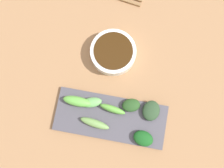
# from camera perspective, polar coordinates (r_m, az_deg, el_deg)

# --- Properties ---
(tabletop) EXTENTS (2.10, 2.10, 0.02)m
(tabletop) POSITION_cam_1_polar(r_m,az_deg,el_deg) (0.85, -0.38, -2.23)
(tabletop) COLOR #A0754E
(tabletop) RESTS_ON ground
(sauce_bowl) EXTENTS (0.14, 0.14, 0.04)m
(sauce_bowl) POSITION_cam_1_polar(r_m,az_deg,el_deg) (0.84, 0.27, 6.83)
(sauce_bowl) COLOR white
(sauce_bowl) RESTS_ON tabletop
(serving_plate) EXTENTS (0.14, 0.34, 0.01)m
(serving_plate) POSITION_cam_1_polar(r_m,az_deg,el_deg) (0.83, -0.28, -7.33)
(serving_plate) COLOR #4B4953
(serving_plate) RESTS_ON tabletop
(broccoli_stalk_0) EXTENTS (0.05, 0.07, 0.02)m
(broccoli_stalk_0) POSITION_cam_1_polar(r_m,az_deg,el_deg) (0.82, -4.48, -3.99)
(broccoli_stalk_0) COLOR #66AD5A
(broccoli_stalk_0) RESTS_ON serving_plate
(broccoli_leafy_1) EXTENTS (0.06, 0.07, 0.03)m
(broccoli_leafy_1) POSITION_cam_1_polar(r_m,az_deg,el_deg) (0.81, 6.75, -11.60)
(broccoli_leafy_1) COLOR #18551D
(broccoli_leafy_1) RESTS_ON serving_plate
(broccoli_stalk_2) EXTENTS (0.04, 0.09, 0.02)m
(broccoli_stalk_2) POSITION_cam_1_polar(r_m,az_deg,el_deg) (0.81, -3.76, -8.48)
(broccoli_stalk_2) COLOR #74A054
(broccoli_stalk_2) RESTS_ON serving_plate
(broccoli_stalk_3) EXTENTS (0.03, 0.09, 0.03)m
(broccoli_stalk_3) POSITION_cam_1_polar(r_m,az_deg,el_deg) (0.82, -7.51, -3.74)
(broccoli_stalk_3) COLOR #65BA48
(broccoli_stalk_3) RESTS_ON serving_plate
(broccoli_leafy_4) EXTENTS (0.07, 0.06, 0.02)m
(broccoli_leafy_4) POSITION_cam_1_polar(r_m,az_deg,el_deg) (0.82, 8.44, -5.72)
(broccoli_leafy_4) COLOR #2B462A
(broccoli_leafy_4) RESTS_ON serving_plate
(broccoli_stalk_5) EXTENTS (0.03, 0.08, 0.03)m
(broccoli_stalk_5) POSITION_cam_1_polar(r_m,az_deg,el_deg) (0.81, 0.13, -5.45)
(broccoli_stalk_5) COLOR #63B140
(broccoli_stalk_5) RESTS_ON serving_plate
(broccoli_leafy_6) EXTENTS (0.05, 0.06, 0.02)m
(broccoli_leafy_6) POSITION_cam_1_polar(r_m,az_deg,el_deg) (0.81, 4.16, -4.60)
(broccoli_leafy_6) COLOR #264C20
(broccoli_leafy_6) RESTS_ON serving_plate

